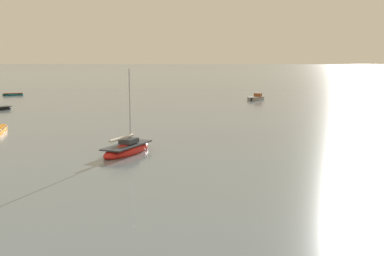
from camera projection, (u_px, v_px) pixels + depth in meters
name	position (u px, v px, depth m)	size (l,w,h in m)	color
motorboat_moored_0	(257.00, 98.00, 94.02)	(3.74, 4.94, 1.80)	gray
rowboat_moored_5	(13.00, 94.00, 103.77)	(4.46, 2.98, 0.67)	#197084
sailboat_moored_0	(127.00, 149.00, 43.36)	(4.45, 7.02, 7.53)	red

